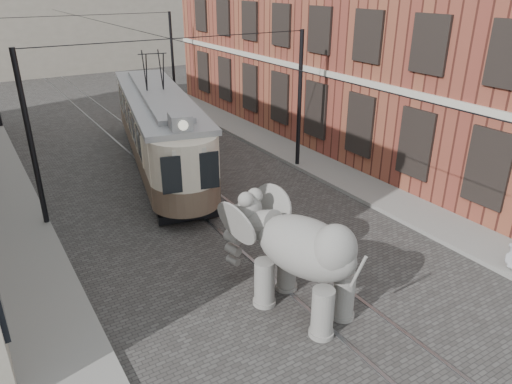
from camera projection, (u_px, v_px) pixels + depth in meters
ground at (277, 258)px, 14.68m from camera, size 120.00×120.00×0.00m
tram_rails at (277, 258)px, 14.67m from camera, size 1.54×80.00×0.02m
sidewalk_right at (411, 210)px, 17.54m from camera, size 2.00×60.00×0.15m
sidewalk_left at (55, 331)px, 11.51m from camera, size 2.00×60.00×0.15m
brick_building at (357, 19)px, 24.51m from camera, size 8.00×26.00×12.00m
catenary at (196, 126)px, 17.23m from camera, size 11.00×30.20×6.00m
tram at (157, 111)px, 21.14m from camera, size 5.31×12.93×5.03m
elephant at (305, 262)px, 11.80m from camera, size 3.78×5.23×2.88m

